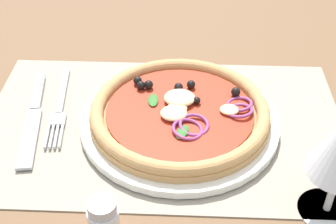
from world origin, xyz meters
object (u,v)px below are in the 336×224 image
pizza (180,110)px  knife (33,118)px  plate (180,119)px  fork (59,109)px

pizza → knife: (20.05, 0.25, -1.88)cm
plate → knife: size_ratio=1.32×
plate → fork: bearing=-6.2°
pizza → fork: bearing=-6.2°
pizza → knife: pizza is taller
knife → plate: bearing=82.5°
plate → knife: (19.99, 0.25, -0.27)cm
pizza → fork: 17.14cm
pizza → fork: pizza is taller
plate → fork: (16.87, -1.84, -0.30)cm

